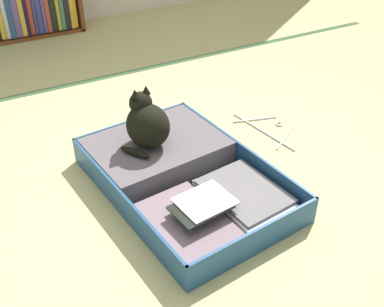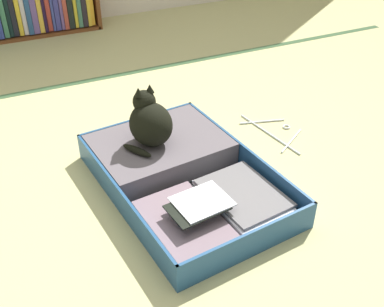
% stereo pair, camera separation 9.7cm
% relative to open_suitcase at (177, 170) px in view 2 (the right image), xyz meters
% --- Properties ---
extents(ground_plane, '(10.00, 10.00, 0.00)m').
position_rel_open_suitcase_xyz_m(ground_plane, '(-0.11, -0.06, -0.05)').
color(ground_plane, tan).
extents(tatami_border, '(4.80, 0.05, 0.00)m').
position_rel_open_suitcase_xyz_m(tatami_border, '(-0.11, 1.18, -0.05)').
color(tatami_border, '#345131').
rests_on(tatami_border, ground_plane).
extents(open_suitcase, '(0.73, 1.02, 0.13)m').
position_rel_open_suitcase_xyz_m(open_suitcase, '(0.00, 0.00, 0.00)').
color(open_suitcase, navy).
rests_on(open_suitcase, ground_plane).
extents(black_cat, '(0.26, 0.25, 0.27)m').
position_rel_open_suitcase_xyz_m(black_cat, '(-0.06, 0.15, 0.18)').
color(black_cat, black).
rests_on(black_cat, open_suitcase).
extents(clothes_hanger, '(0.27, 0.46, 0.01)m').
position_rel_open_suitcase_xyz_m(clothes_hanger, '(0.63, 0.16, -0.05)').
color(clothes_hanger, silver).
rests_on(clothes_hanger, ground_plane).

